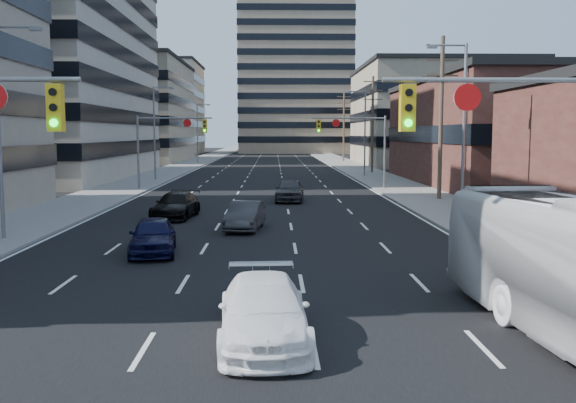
{
  "coord_description": "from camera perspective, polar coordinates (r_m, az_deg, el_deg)",
  "views": [
    {
      "loc": [
        0.96,
        -7.11,
        4.55
      ],
      "look_at": [
        1.45,
        15.06,
        2.2
      ],
      "focal_mm": 40.0,
      "sensor_mm": 36.0,
      "label": 1
    }
  ],
  "objects": [
    {
      "name": "road_surface",
      "position": [
        137.19,
        -1.68,
        4.16
      ],
      "size": [
        18.0,
        300.0,
        0.02
      ],
      "primitive_type": "cube",
      "color": "black",
      "rests_on": "ground"
    },
    {
      "name": "sidewalk_left",
      "position": [
        137.75,
        -6.48,
        4.16
      ],
      "size": [
        5.0,
        300.0,
        0.15
      ],
      "primitive_type": "cube",
      "color": "slate",
      "rests_on": "ground"
    },
    {
      "name": "sidewalk_right",
      "position": [
        137.59,
        3.13,
        4.19
      ],
      "size": [
        5.0,
        300.0,
        0.15
      ],
      "primitive_type": "cube",
      "color": "slate",
      "rests_on": "ground"
    },
    {
      "name": "office_left_far",
      "position": [
        110.04,
        -14.51,
        7.66
      ],
      "size": [
        20.0,
        30.0,
        16.0
      ],
      "primitive_type": "cube",
      "color": "gray",
      "rests_on": "ground"
    },
    {
      "name": "storefront_right_mid",
      "position": [
        61.58,
        20.8,
        5.62
      ],
      "size": [
        20.0,
        30.0,
        9.0
      ],
      "primitive_type": "cube",
      "color": "#472119",
      "rests_on": "ground"
    },
    {
      "name": "office_right_far",
      "position": [
        98.13,
        13.02,
        7.33
      ],
      "size": [
        22.0,
        28.0,
        14.0
      ],
      "primitive_type": "cube",
      "color": "gray",
      "rests_on": "ground"
    },
    {
      "name": "apartment_tower",
      "position": [
        159.08,
        0.58,
        14.9
      ],
      "size": [
        26.0,
        26.0,
        58.0
      ],
      "primitive_type": "cube",
      "color": "gray",
      "rests_on": "ground"
    },
    {
      "name": "bg_block_left",
      "position": [
        150.03,
        -12.52,
        8.0
      ],
      "size": [
        24.0,
        24.0,
        20.0
      ],
      "primitive_type": "cube",
      "color": "#ADA089",
      "rests_on": "ground"
    },
    {
      "name": "bg_block_right",
      "position": [
        140.59,
        11.56,
        6.53
      ],
      "size": [
        22.0,
        22.0,
        12.0
      ],
      "primitive_type": "cube",
      "color": "gray",
      "rests_on": "ground"
    },
    {
      "name": "signal_near_right",
      "position": [
        16.45,
        22.06,
        4.82
      ],
      "size": [
        6.59,
        0.33,
        6.0
      ],
      "color": "slate",
      "rests_on": "ground"
    },
    {
      "name": "signal_far_left",
      "position": [
        52.82,
        -10.74,
        5.68
      ],
      "size": [
        6.09,
        0.33,
        6.0
      ],
      "color": "slate",
      "rests_on": "ground"
    },
    {
      "name": "signal_far_right",
      "position": [
        52.54,
        6.11,
        5.75
      ],
      "size": [
        6.09,
        0.33,
        6.0
      ],
      "color": "slate",
      "rests_on": "ground"
    },
    {
      "name": "utility_pole_block",
      "position": [
        44.57,
        13.45,
        7.47
      ],
      "size": [
        2.2,
        0.28,
        11.0
      ],
      "color": "#4C3D2D",
      "rests_on": "ground"
    },
    {
      "name": "utility_pole_midblock",
      "position": [
        73.98,
        7.52,
        6.96
      ],
      "size": [
        2.2,
        0.28,
        11.0
      ],
      "color": "#4C3D2D",
      "rests_on": "ground"
    },
    {
      "name": "utility_pole_distant",
      "position": [
        103.73,
        4.98,
        6.71
      ],
      "size": [
        2.2,
        0.28,
        11.0
      ],
      "color": "#4C3D2D",
      "rests_on": "ground"
    },
    {
      "name": "streetlight_left_near",
      "position": [
        29.38,
        -24.06,
        6.51
      ],
      "size": [
        2.03,
        0.22,
        9.0
      ],
      "color": "slate",
      "rests_on": "ground"
    },
    {
      "name": "streetlight_left_mid",
      "position": [
        63.13,
        -11.66,
        6.39
      ],
      "size": [
        2.03,
        0.22,
        9.0
      ],
      "color": "slate",
      "rests_on": "ground"
    },
    {
      "name": "streetlight_left_far",
      "position": [
        97.77,
        -7.96,
        6.3
      ],
      "size": [
        2.03,
        0.22,
        9.0
      ],
      "color": "slate",
      "rests_on": "ground"
    },
    {
      "name": "streetlight_right_near",
      "position": [
        33.46,
        15.11,
        6.71
      ],
      "size": [
        2.03,
        0.22,
        9.0
      ],
      "color": "slate",
      "rests_on": "ground"
    },
    {
      "name": "streetlight_right_far",
      "position": [
        67.77,
        6.73,
        6.44
      ],
      "size": [
        2.03,
        0.22,
        9.0
      ],
      "color": "slate",
      "rests_on": "ground"
    },
    {
      "name": "white_van",
      "position": [
        14.25,
        -2.18,
        -9.69
      ],
      "size": [
        2.13,
        4.82,
        1.38
      ],
      "primitive_type": "imported",
      "rotation": [
        0.0,
        0.0,
        0.04
      ],
      "color": "white",
      "rests_on": "ground"
    },
    {
      "name": "sedan_blue",
      "position": [
        24.83,
        -11.91,
        -2.99
      ],
      "size": [
        2.17,
        4.31,
        1.41
      ],
      "primitive_type": "imported",
      "rotation": [
        0.0,
        0.0,
        0.13
      ],
      "color": "black",
      "rests_on": "ground"
    },
    {
      "name": "sedan_grey_center",
      "position": [
        30.42,
        -3.83,
        -1.28
      ],
      "size": [
        1.91,
        4.23,
        1.35
      ],
      "primitive_type": "imported",
      "rotation": [
        0.0,
        0.0,
        -0.12
      ],
      "color": "#303033",
      "rests_on": "ground"
    },
    {
      "name": "sedan_black_far",
      "position": [
        35.03,
        -9.94,
        -0.36
      ],
      "size": [
        2.41,
        4.95,
        1.39
      ],
      "primitive_type": "imported",
      "rotation": [
        0.0,
        0.0,
        -0.1
      ],
      "color": "black",
      "rests_on": "ground"
    },
    {
      "name": "sedan_grey_right",
      "position": [
        43.13,
        0.14,
        1.04
      ],
      "size": [
        2.14,
        4.69,
        1.56
      ],
      "primitive_type": "imported",
      "rotation": [
        0.0,
        0.0,
        -0.07
      ],
      "color": "#37373A",
      "rests_on": "ground"
    }
  ]
}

